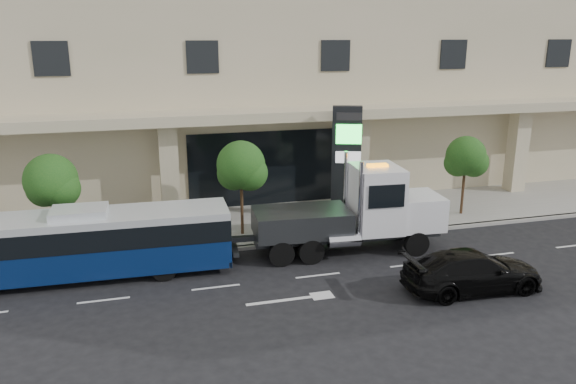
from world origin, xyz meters
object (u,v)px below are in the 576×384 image
at_px(signage_pylon, 346,163).
at_px(black_sedan, 472,271).
at_px(city_bus, 82,243).
at_px(tow_truck, 357,213).

bearing_deg(signage_pylon, black_sedan, -59.68).
bearing_deg(black_sedan, signage_pylon, 13.12).
bearing_deg(city_bus, signage_pylon, 18.91).
bearing_deg(tow_truck, signage_pylon, 80.65).
height_order(city_bus, black_sedan, city_bus).
relative_size(black_sedan, signage_pylon, 0.92).
xyz_separation_m(city_bus, tow_truck, (11.17, -0.17, 0.29)).
bearing_deg(city_bus, tow_truck, 0.95).
relative_size(tow_truck, black_sedan, 1.78).
height_order(black_sedan, signage_pylon, signage_pylon).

